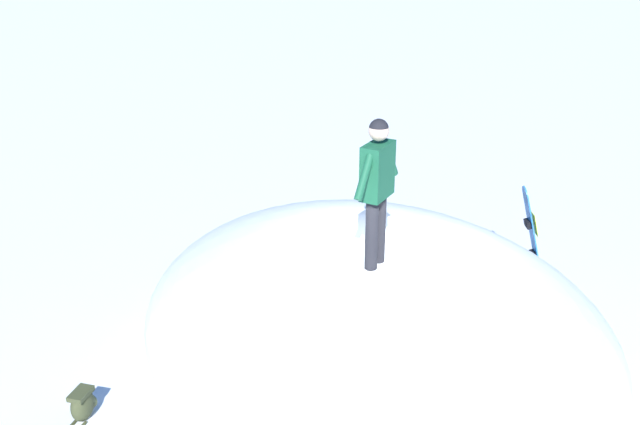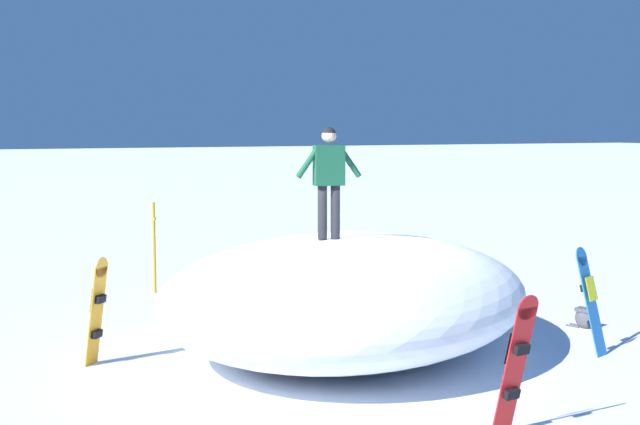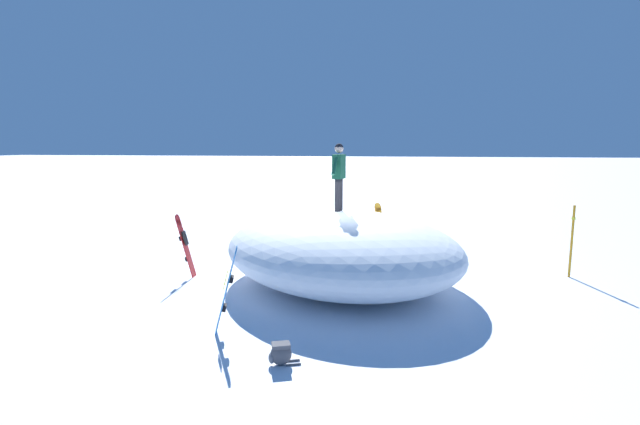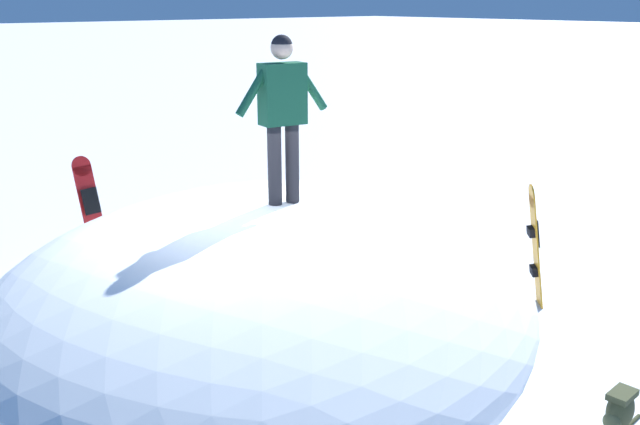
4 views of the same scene
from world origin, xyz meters
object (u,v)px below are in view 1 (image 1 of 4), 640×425
at_px(snowboarder_standing, 377,181).
at_px(snowboard_secondary_upright, 532,234).
at_px(backpack_near, 457,235).
at_px(backpack_far, 83,404).

relative_size(snowboarder_standing, snowboard_secondary_upright, 1.03).
relative_size(snowboard_secondary_upright, backpack_near, 3.05).
height_order(snowboarder_standing, backpack_near, snowboarder_standing).
bearing_deg(snowboard_secondary_upright, snowboarder_standing, 67.18).
bearing_deg(snowboarder_standing, backpack_near, -93.16).
bearing_deg(backpack_far, snowboard_secondary_upright, -131.34).
bearing_deg(backpack_far, backpack_near, -117.65).
distance_m(snowboarder_standing, backpack_far, 4.21).
relative_size(snowboarder_standing, backpack_far, 3.13).
relative_size(backpack_near, backpack_far, 1.00).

